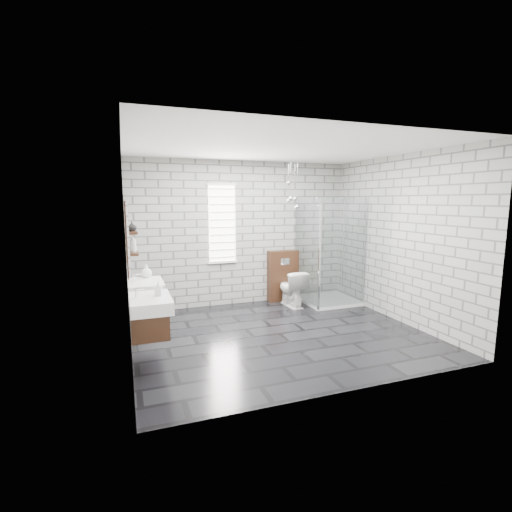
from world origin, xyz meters
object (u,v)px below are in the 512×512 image
vanity_left (147,305)px  toilet (292,288)px  vanity_right (143,288)px  cistern_panel (283,276)px  shower_enclosure (327,278)px

vanity_left → toilet: 3.26m
vanity_left → toilet: (2.71, 1.76, -0.42)m
vanity_right → cistern_panel: 3.00m
cistern_panel → shower_enclosure: bearing=-36.4°
vanity_left → toilet: bearing=33.1°
vanity_right → shower_enclosure: bearing=12.4°
vanity_right → toilet: 2.87m
vanity_right → cistern_panel: bearing=25.0°
toilet → vanity_right: bearing=14.4°
cistern_panel → shower_enclosure: 0.87m
vanity_left → toilet: size_ratio=2.31×
vanity_left → cistern_panel: bearing=38.8°
vanity_right → shower_enclosure: shower_enclosure is taller
cistern_panel → shower_enclosure: shower_enclosure is taller
vanity_right → shower_enclosure: size_ratio=0.77×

